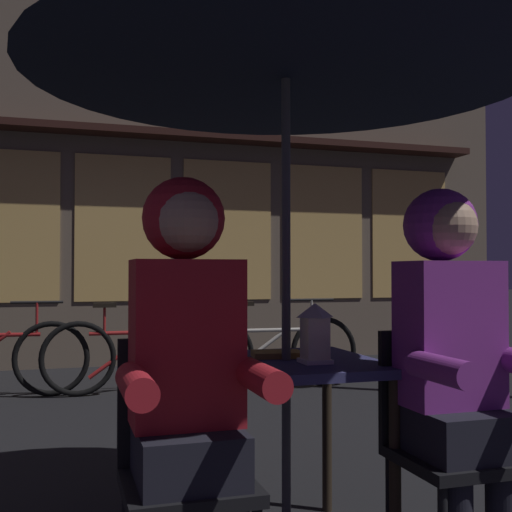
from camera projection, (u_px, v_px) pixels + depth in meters
name	position (u px, v px, depth m)	size (l,w,h in m)	color
cafe_table	(286.00, 386.00, 2.51)	(0.72, 0.72, 0.74)	navy
patio_umbrella	(286.00, 33.00, 2.54)	(2.10, 2.10, 2.31)	#4C4C51
lantern	(315.00, 331.00, 2.43)	(0.11, 0.11, 0.23)	white
chair_left	(184.00, 460.00, 2.01)	(0.40, 0.40, 0.87)	black
chair_right	(445.00, 437.00, 2.29)	(0.40, 0.40, 0.87)	black
person_left_hooded	(188.00, 350.00, 1.97)	(0.45, 0.56, 1.40)	black
person_right_hooded	(453.00, 340.00, 2.25)	(0.45, 0.56, 1.40)	black
shopfront_building	(122.00, 108.00, 7.67)	(10.00, 0.93, 6.20)	#6B5B4C
bicycle_third	(136.00, 355.00, 5.66)	(1.68, 0.08, 0.84)	black
bicycle_fourth	(272.00, 351.00, 5.90)	(1.68, 0.13, 0.84)	black
book	(277.00, 354.00, 2.59)	(0.20, 0.14, 0.02)	olive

